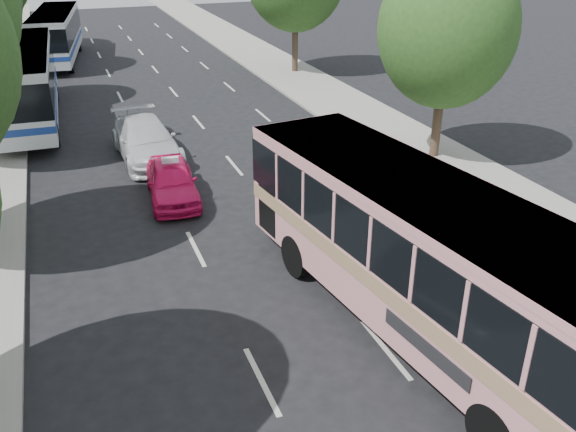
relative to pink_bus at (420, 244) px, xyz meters
name	(u,v)px	position (x,y,z in m)	size (l,w,h in m)	color
ground	(309,310)	(-1.99, 1.46, -2.20)	(120.00, 120.00, 0.00)	black
sidewalk_right	(312,87)	(6.51, 21.46, -2.14)	(4.00, 90.00, 0.12)	#9E998E
tree_right_near	(451,23)	(6.79, 9.40, 3.01)	(5.10, 5.10, 7.95)	#38281E
pink_bus	(420,244)	(0.00, 0.00, 0.00)	(4.27, 11.33, 3.53)	pink
pink_taxi	(172,181)	(-3.81, 9.14, -1.52)	(1.59, 3.94, 1.34)	#EC1461
white_pickup	(146,140)	(-3.99, 13.41, -1.43)	(2.15, 5.28, 1.53)	silver
tour_coach_front	(24,78)	(-8.29, 20.25, -0.13)	(2.81, 11.55, 3.44)	silver
tour_coach_rear	(56,31)	(-6.49, 34.18, -0.25)	(3.68, 11.01, 3.23)	silver
taxi_roof_sign	(170,160)	(-3.81, 9.14, -0.76)	(0.55, 0.18, 0.18)	silver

